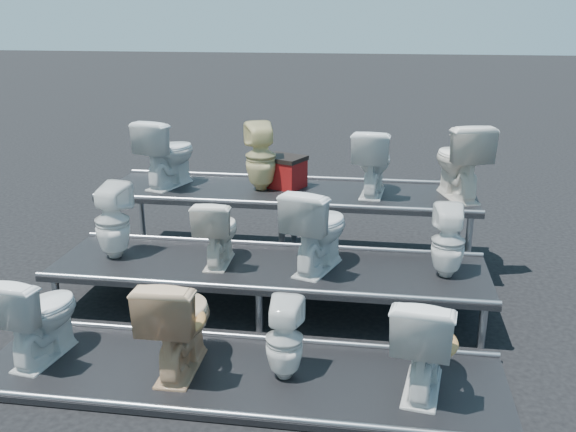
# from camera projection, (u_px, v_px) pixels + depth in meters

# --- Properties ---
(ground) EXTENTS (80.00, 80.00, 0.00)m
(ground) POSITION_uv_depth(u_px,v_px,m) (269.00, 308.00, 6.37)
(ground) COLOR black
(ground) RESTS_ON ground
(tier_front) EXTENTS (4.20, 1.20, 0.06)m
(tier_front) POSITION_uv_depth(u_px,v_px,m) (240.00, 376.00, 5.14)
(tier_front) COLOR black
(tier_front) RESTS_ON ground
(tier_mid) EXTENTS (4.20, 1.20, 0.46)m
(tier_mid) POSITION_uv_depth(u_px,v_px,m) (269.00, 287.00, 6.30)
(tier_mid) COLOR black
(tier_mid) RESTS_ON ground
(tier_back) EXTENTS (4.20, 1.20, 0.86)m
(tier_back) POSITION_uv_depth(u_px,v_px,m) (288.00, 226.00, 7.47)
(tier_back) COLOR black
(tier_back) RESTS_ON ground
(toilet_0) EXTENTS (0.53, 0.82, 0.78)m
(toilet_0) POSITION_uv_depth(u_px,v_px,m) (40.00, 314.00, 5.25)
(toilet_0) COLOR white
(toilet_0) RESTS_ON tier_front
(toilet_1) EXTENTS (0.48, 0.83, 0.84)m
(toilet_1) POSITION_uv_depth(u_px,v_px,m) (178.00, 321.00, 5.07)
(toilet_1) COLOR tan
(toilet_1) RESTS_ON tier_front
(toilet_2) EXTENTS (0.31, 0.32, 0.66)m
(toilet_2) POSITION_uv_depth(u_px,v_px,m) (284.00, 339.00, 4.98)
(toilet_2) COLOR white
(toilet_2) RESTS_ON tier_front
(toilet_3) EXTENTS (0.57, 0.86, 0.82)m
(toilet_3) POSITION_uv_depth(u_px,v_px,m) (424.00, 340.00, 4.80)
(toilet_3) COLOR white
(toilet_3) RESTS_ON tier_front
(toilet_4) EXTENTS (0.39, 0.40, 0.76)m
(toilet_4) POSITION_uv_depth(u_px,v_px,m) (112.00, 221.00, 6.34)
(toilet_4) COLOR white
(toilet_4) RESTS_ON tier_mid
(toilet_5) EXTENTS (0.38, 0.66, 0.66)m
(toilet_5) POSITION_uv_depth(u_px,v_px,m) (218.00, 231.00, 6.20)
(toilet_5) COLOR silver
(toilet_5) RESTS_ON tier_mid
(toilet_6) EXTENTS (0.69, 0.90, 0.82)m
(toilet_6) POSITION_uv_depth(u_px,v_px,m) (318.00, 228.00, 6.04)
(toilet_6) COLOR white
(toilet_6) RESTS_ON tier_mid
(toilet_7) EXTENTS (0.32, 0.33, 0.68)m
(toilet_7) POSITION_uv_depth(u_px,v_px,m) (448.00, 241.00, 5.89)
(toilet_7) COLOR white
(toilet_7) RESTS_ON tier_mid
(toilet_8) EXTENTS (0.65, 0.87, 0.79)m
(toilet_8) POSITION_uv_depth(u_px,v_px,m) (168.00, 153.00, 7.42)
(toilet_8) COLOR white
(toilet_8) RESTS_ON tier_back
(toilet_9) EXTENTS (0.46, 0.46, 0.77)m
(toilet_9) POSITION_uv_depth(u_px,v_px,m) (261.00, 157.00, 7.26)
(toilet_9) COLOR #D3C587
(toilet_9) RESTS_ON tier_back
(toilet_10) EXTENTS (0.48, 0.76, 0.74)m
(toilet_10) POSITION_uv_depth(u_px,v_px,m) (373.00, 162.00, 7.09)
(toilet_10) COLOR white
(toilet_10) RESTS_ON tier_back
(toilet_11) EXTENTS (0.68, 0.92, 0.84)m
(toilet_11) POSITION_uv_depth(u_px,v_px,m) (460.00, 160.00, 6.94)
(toilet_11) COLOR silver
(toilet_11) RESTS_ON tier_back
(red_crate) EXTENTS (0.54, 0.50, 0.32)m
(red_crate) POSITION_uv_depth(u_px,v_px,m) (284.00, 174.00, 7.44)
(red_crate) COLOR maroon
(red_crate) RESTS_ON tier_back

